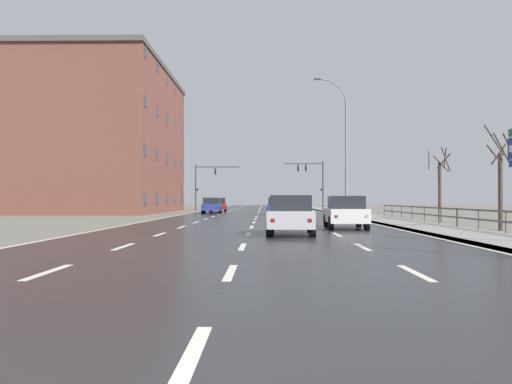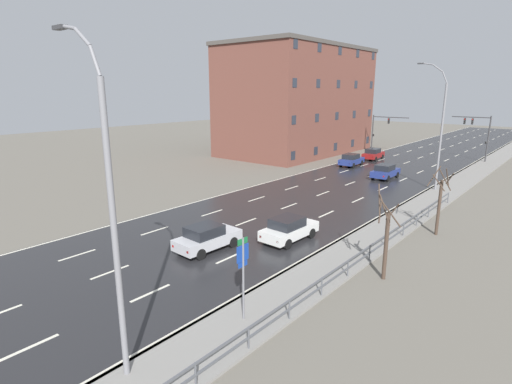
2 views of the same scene
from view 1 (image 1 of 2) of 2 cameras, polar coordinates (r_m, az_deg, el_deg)
ground_plane at (r=50.67m, az=0.21°, el=-2.45°), size 160.00×160.00×0.12m
road_asphalt_strip at (r=62.66m, az=0.35°, el=-2.07°), size 14.00×120.00×0.03m
sidewalk_right at (r=63.14m, az=8.03°, el=-2.01°), size 3.00×120.00×0.12m
guardrail at (r=25.78m, az=21.87°, el=-2.31°), size 0.07×33.28×1.00m
street_lamp_midground at (r=45.62m, az=9.51°, el=4.66°), size 2.84×0.24×11.78m
traffic_signal_right at (r=65.88m, az=6.25°, el=1.62°), size 4.83×0.36×6.10m
traffic_signal_left at (r=65.54m, az=-5.62°, el=1.30°), size 5.50×0.36×5.67m
car_distant at (r=58.27m, az=-4.12°, el=-1.38°), size 2.01×4.19×1.57m
car_near_left at (r=47.10m, az=2.28°, el=-1.53°), size 1.84×4.10×1.57m
car_far_left at (r=25.50m, az=9.65°, el=-2.15°), size 1.93×4.15×1.57m
car_near_right at (r=20.85m, az=3.78°, el=-2.46°), size 1.98×4.17×1.57m
car_mid_centre at (r=51.89m, az=-4.81°, el=-1.46°), size 1.98×4.17×1.57m
brick_building at (r=60.26m, az=-15.88°, el=5.37°), size 13.70×24.36×15.66m
bare_tree_near at (r=26.11m, az=24.90°, el=0.87°), size 1.42×1.16×4.83m
bare_tree_mid at (r=34.07m, az=19.26°, el=0.62°), size 1.50×1.50×4.58m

